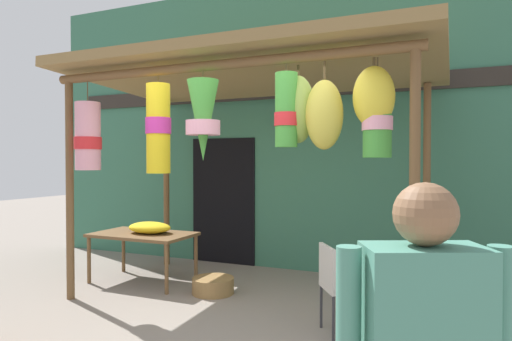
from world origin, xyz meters
TOP-DOWN VIEW (x-y plane):
  - ground_plane at (0.00, 0.00)m, footprint 30.00×30.00m
  - shop_facade at (-0.01, 2.63)m, footprint 9.19×0.29m
  - market_stall_canopy at (-0.14, 0.82)m, footprint 4.36×2.47m
  - display_table at (-1.83, 1.05)m, footprint 1.34×0.79m
  - flower_heap_on_table at (-1.73, 1.07)m, footprint 0.61×0.43m
  - folding_chair at (1.01, 0.29)m, footprint 0.55×0.55m
  - wicker_basket_by_table at (-0.70, 0.96)m, footprint 0.52×0.52m

SIDE VIEW (x-z plane):
  - ground_plane at x=0.00m, z-range 0.00..0.00m
  - wicker_basket_by_table at x=-0.70m, z-range 0.00..0.19m
  - folding_chair at x=1.01m, z-range 0.08..0.92m
  - display_table at x=-1.83m, z-range 0.27..0.93m
  - flower_heap_on_table at x=-1.73m, z-range 0.66..0.82m
  - shop_facade at x=-0.01m, z-range 0.00..4.35m
  - market_stall_canopy at x=-0.14m, z-range 1.06..3.90m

